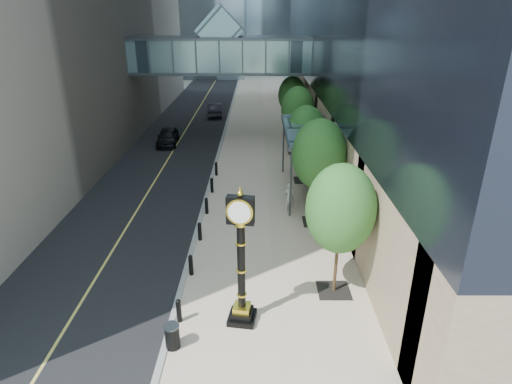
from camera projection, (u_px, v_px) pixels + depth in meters
ground at (249, 341)px, 15.66m from camera, size 320.00×320.00×0.00m
road at (198, 109)px, 52.51m from camera, size 8.00×180.00×0.02m
sidewalk at (263, 109)px, 52.47m from camera, size 8.00×180.00×0.06m
curb at (231, 109)px, 52.49m from camera, size 0.25×180.00×0.07m
skywalk at (221, 52)px, 38.44m from camera, size 17.00×4.20×5.80m
entrance_canopy at (308, 131)px, 26.90m from camera, size 3.00×8.00×4.38m
bollard_row at (203, 219)px, 23.76m from camera, size 0.20×16.20×0.90m
street_trees at (307, 131)px, 28.21m from camera, size 2.91×28.72×5.98m
street_clock at (241, 268)px, 15.72m from camera, size 1.17×1.17×5.47m
trash_bin at (172, 337)px, 15.13m from camera, size 0.65×0.65×0.90m
pedestrian at (289, 197)px, 25.39m from camera, size 0.66×0.44×1.79m
car_near at (168, 137)px, 38.40m from camera, size 1.94×4.35×1.45m
car_far at (215, 110)px, 48.96m from camera, size 1.98×4.55×1.46m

